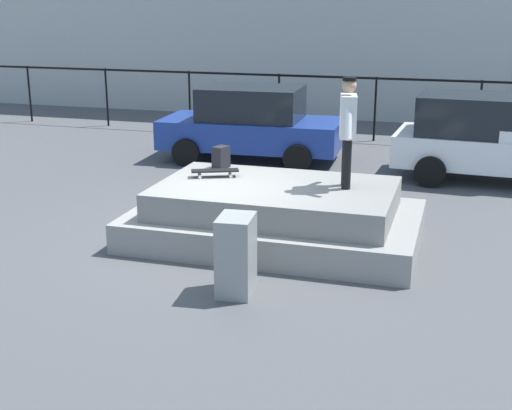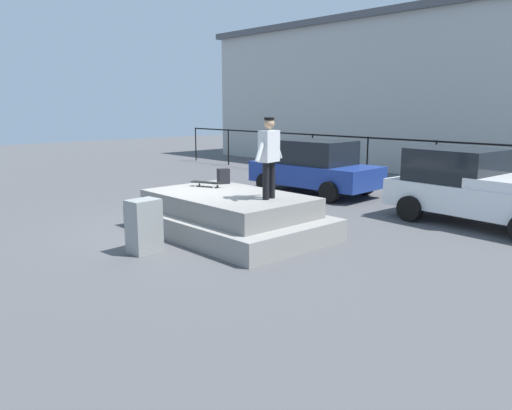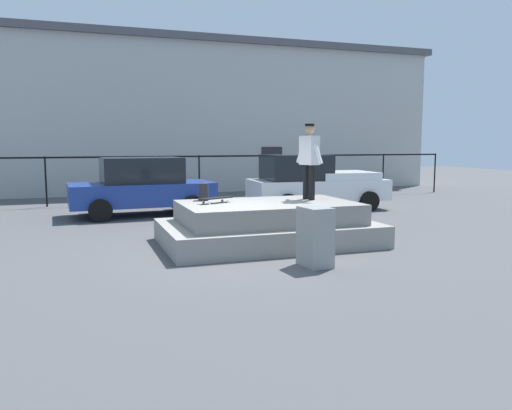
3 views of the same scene
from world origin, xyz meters
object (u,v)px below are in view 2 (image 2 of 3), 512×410
Objects in this scene: skateboarder at (269,152)px; car_blue_sedan_near at (315,167)px; skateboard at (207,183)px; backpack at (223,176)px; utility_box at (144,226)px; car_white_pickup_mid at (479,188)px.

skateboarder is 0.40× the size of car_blue_sedan_near.
backpack is at bearing 100.47° from skateboard.
skateboard is at bearing 110.19° from utility_box.
car_blue_sedan_near reaches higher than skateboard.
skateboarder is 2.33m from skateboard.
skateboard is 2.08× the size of backpack.
backpack is 0.09× the size of car_blue_sedan_near.
car_white_pickup_mid is at bearing 59.17° from utility_box.
car_white_pickup_mid is (4.66, 4.09, -0.19)m from backpack.
utility_box is (2.11, -7.53, -0.35)m from car_blue_sedan_near.
car_blue_sedan_near is at bearing 121.28° from skateboarder.
utility_box reaches higher than skateboard.
car_white_pickup_mid is (2.38, 4.71, -0.98)m from skateboarder.
backpack is at bearing -79.47° from car_blue_sedan_near.
skateboarder is at bearing -58.72° from car_blue_sedan_near.
skateboarder is at bearing -88.36° from backpack.
car_blue_sedan_near is 5.51m from car_white_pickup_mid.
utility_box is (-1.00, -2.41, -1.35)m from skateboarder.
car_blue_sedan_near is (-0.84, 4.49, -0.21)m from backpack.
car_white_pickup_mid reaches higher than backpack.
backpack is 3.34m from utility_box.
skateboard is 0.18× the size of car_blue_sedan_near.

